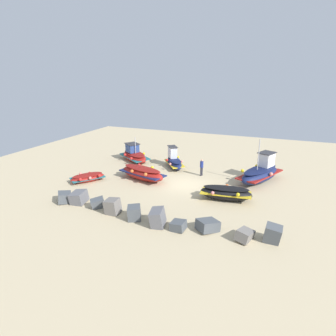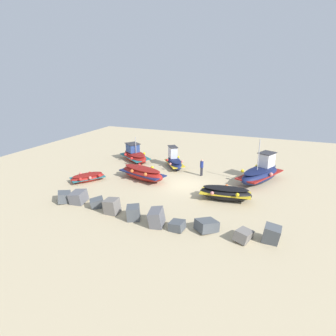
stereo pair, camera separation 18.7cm
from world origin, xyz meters
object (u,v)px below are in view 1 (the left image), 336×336
person_walking (202,166)px  fishing_boat_0 (174,161)px  fishing_boat_4 (226,193)px  fishing_boat_2 (261,173)px  fishing_boat_3 (134,155)px  fishing_boat_1 (142,173)px  fishing_boat_5 (88,177)px

person_walking → fishing_boat_0: bearing=3.7°
fishing_boat_0 → fishing_boat_4: (-6.71, 6.21, -0.11)m
fishing_boat_2 → fishing_boat_3: size_ratio=1.20×
fishing_boat_4 → person_walking: size_ratio=2.51×
fishing_boat_0 → fishing_boat_1: bearing=125.9°
fishing_boat_0 → person_walking: 3.73m
fishing_boat_1 → fishing_boat_3: size_ratio=1.06×
fishing_boat_1 → fishing_boat_5: 5.01m
fishing_boat_1 → fishing_boat_2: fishing_boat_2 is taller
fishing_boat_3 → fishing_boat_4: size_ratio=1.13×
fishing_boat_3 → person_walking: fishing_boat_3 is taller
fishing_boat_1 → fishing_boat_4: fishing_boat_1 is taller
fishing_boat_2 → fishing_boat_5: size_ratio=1.73×
fishing_boat_3 → fishing_boat_0: bearing=-151.5°
person_walking → fishing_boat_4: bearing=152.1°
fishing_boat_5 → person_walking: bearing=155.6°
fishing_boat_0 → fishing_boat_1: fishing_boat_0 is taller
fishing_boat_1 → fishing_boat_4: (-8.08, 1.59, -0.08)m
fishing_boat_1 → fishing_boat_5: bearing=-137.2°
fishing_boat_5 → fishing_boat_0: bearing=175.0°
fishing_boat_2 → person_walking: fishing_boat_2 is taller
fishing_boat_1 → fishing_boat_2: 10.82m
fishing_boat_3 → person_walking: (-8.43, 2.05, 0.30)m
fishing_boat_1 → fishing_boat_4: 8.24m
person_walking → fishing_boat_2: bearing=-147.2°
fishing_boat_0 → fishing_boat_5: 9.02m
fishing_boat_0 → fishing_boat_4: 9.14m
fishing_boat_2 → fishing_boat_5: fishing_boat_2 is taller
fishing_boat_1 → fishing_boat_3: 6.34m
fishing_boat_3 → fishing_boat_5: bearing=118.8°
fishing_boat_3 → fishing_boat_2: bearing=-151.3°
fishing_boat_4 → fishing_boat_5: size_ratio=1.27×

